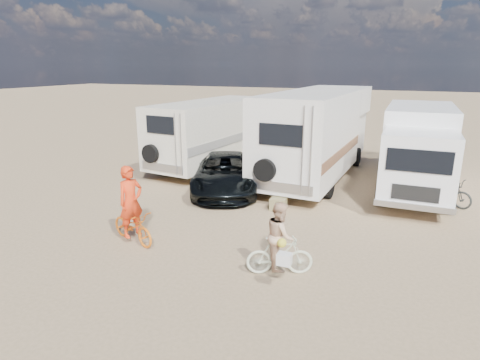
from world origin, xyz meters
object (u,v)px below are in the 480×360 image
at_px(bike_man, 133,226).
at_px(dark_suv, 225,173).
at_px(bike_parked, 445,191).
at_px(rv_left, 211,134).
at_px(crate, 278,204).
at_px(rider_man, 131,208).
at_px(rv_main, 318,135).
at_px(cooler, 241,194).
at_px(box_truck, 417,151).
at_px(bike_woman, 280,256).
at_px(rider_woman, 280,243).

bearing_deg(bike_man, dark_suv, 16.07).
height_order(bike_man, bike_parked, bike_parked).
relative_size(rv_left, crate, 14.30).
distance_m(rider_man, crate, 4.83).
xyz_separation_m(rv_main, rv_left, (-4.84, -0.16, -0.28)).
relative_size(rv_left, cooler, 11.84).
height_order(bike_man, cooler, bike_man).
distance_m(dark_suv, bike_man, 5.13).
xyz_separation_m(rv_left, box_truck, (8.64, -0.45, 0.04)).
bearing_deg(rv_main, rider_man, -106.78).
height_order(bike_woman, crate, bike_woman).
relative_size(bike_woman, crate, 3.06).
height_order(bike_parked, crate, bike_parked).
height_order(rider_man, cooler, rider_man).
height_order(rider_man, crate, rider_man).
height_order(rider_woman, cooler, rider_woman).
xyz_separation_m(bike_man, rider_woman, (4.10, -0.14, 0.33)).
distance_m(rv_main, dark_suv, 4.38).
bearing_deg(bike_woman, box_truck, -42.19).
xyz_separation_m(bike_woman, crate, (-1.31, 4.02, -0.25)).
distance_m(rv_main, bike_man, 9.02).
height_order(box_truck, crate, box_truck).
bearing_deg(rider_man, bike_man, 0.00).
height_order(bike_woman, rider_woman, rider_woman).
distance_m(bike_woman, crate, 4.24).
bearing_deg(rv_main, crate, -89.76).
bearing_deg(rv_left, dark_suv, -49.55).
relative_size(bike_woman, cooler, 2.54).
relative_size(rider_woman, cooler, 2.59).
relative_size(rv_left, bike_parked, 3.95).
bearing_deg(rv_left, crate, -37.43).
height_order(dark_suv, crate, dark_suv).
bearing_deg(rv_left, rider_man, -71.52).
bearing_deg(rider_man, dark_suv, 16.07).
bearing_deg(rider_woman, rv_left, 11.91).
relative_size(dark_suv, cooler, 8.24).
distance_m(rider_man, cooler, 4.48).
height_order(rv_main, rider_woman, rv_main).
distance_m(rv_left, bike_man, 8.51).
distance_m(rv_left, cooler, 5.25).
bearing_deg(crate, bike_woman, -71.89).
bearing_deg(bike_parked, rider_woman, 177.89).
distance_m(rv_main, bike_parked, 5.29).
bearing_deg(rider_woman, bike_parked, -52.21).
xyz_separation_m(bike_parked, crate, (-4.98, -2.65, -0.27)).
distance_m(bike_man, bike_parked, 10.14).
relative_size(rider_woman, crate, 3.12).
bearing_deg(box_truck, rv_left, 176.73).
bearing_deg(bike_man, crate, -16.14).
height_order(rv_main, dark_suv, rv_main).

